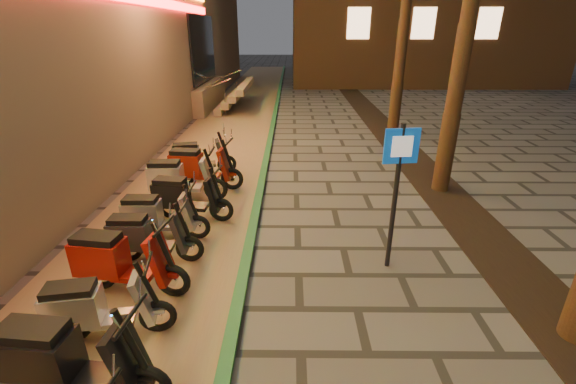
{
  "coord_description": "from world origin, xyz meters",
  "views": [
    {
      "loc": [
        -0.13,
        -1.94,
        3.74
      ],
      "look_at": [
        -0.18,
        4.0,
        1.2
      ],
      "focal_mm": 24.0,
      "sensor_mm": 36.0,
      "label": 1
    }
  ],
  "objects_px": {
    "scooter_7": "(117,261)",
    "scooter_10": "(183,197)",
    "scooter_8": "(145,236)",
    "scooter_9": "(156,216)",
    "scooter_13": "(196,157)",
    "scooter_5": "(64,360)",
    "pedestrian_sign": "(397,179)",
    "scooter_11": "(178,179)",
    "scooter_12": "(197,167)",
    "scooter_6": "(94,308)"
  },
  "relations": [
    {
      "from": "pedestrian_sign",
      "to": "scooter_7",
      "type": "relative_size",
      "value": 1.38
    },
    {
      "from": "scooter_8",
      "to": "scooter_13",
      "type": "xyz_separation_m",
      "value": [
        -0.08,
        4.22,
        0.04
      ]
    },
    {
      "from": "scooter_6",
      "to": "scooter_12",
      "type": "relative_size",
      "value": 0.86
    },
    {
      "from": "scooter_7",
      "to": "scooter_9",
      "type": "distance_m",
      "value": 1.6
    },
    {
      "from": "pedestrian_sign",
      "to": "scooter_8",
      "type": "xyz_separation_m",
      "value": [
        -4.13,
        0.11,
        -1.11
      ]
    },
    {
      "from": "scooter_5",
      "to": "scooter_9",
      "type": "distance_m",
      "value": 3.47
    },
    {
      "from": "pedestrian_sign",
      "to": "scooter_9",
      "type": "distance_m",
      "value": 4.42
    },
    {
      "from": "scooter_5",
      "to": "scooter_6",
      "type": "xyz_separation_m",
      "value": [
        -0.12,
        0.89,
        -0.07
      ]
    },
    {
      "from": "scooter_5",
      "to": "scooter_7",
      "type": "distance_m",
      "value": 1.89
    },
    {
      "from": "scooter_6",
      "to": "scooter_9",
      "type": "height_order",
      "value": "scooter_9"
    },
    {
      "from": "pedestrian_sign",
      "to": "scooter_5",
      "type": "bearing_deg",
      "value": -154.22
    },
    {
      "from": "scooter_11",
      "to": "scooter_12",
      "type": "bearing_deg",
      "value": 69.76
    },
    {
      "from": "scooter_5",
      "to": "scooter_13",
      "type": "xyz_separation_m",
      "value": [
        -0.21,
        6.92,
        -0.03
      ]
    },
    {
      "from": "scooter_5",
      "to": "scooter_11",
      "type": "relative_size",
      "value": 1.01
    },
    {
      "from": "scooter_10",
      "to": "scooter_13",
      "type": "distance_m",
      "value": 2.63
    },
    {
      "from": "pedestrian_sign",
      "to": "scooter_8",
      "type": "relative_size",
      "value": 1.57
    },
    {
      "from": "scooter_5",
      "to": "scooter_10",
      "type": "xyz_separation_m",
      "value": [
        0.12,
        4.31,
        -0.04
      ]
    },
    {
      "from": "pedestrian_sign",
      "to": "scooter_10",
      "type": "xyz_separation_m",
      "value": [
        -3.88,
        1.72,
        -1.08
      ]
    },
    {
      "from": "scooter_5",
      "to": "scooter_12",
      "type": "distance_m",
      "value": 6.04
    },
    {
      "from": "scooter_8",
      "to": "scooter_9",
      "type": "relative_size",
      "value": 0.98
    },
    {
      "from": "scooter_12",
      "to": "scooter_13",
      "type": "bearing_deg",
      "value": 111.5
    },
    {
      "from": "scooter_8",
      "to": "scooter_13",
      "type": "bearing_deg",
      "value": 91.08
    },
    {
      "from": "scooter_8",
      "to": "scooter_11",
      "type": "distance_m",
      "value": 2.56
    },
    {
      "from": "scooter_5",
      "to": "scooter_8",
      "type": "distance_m",
      "value": 2.7
    },
    {
      "from": "scooter_7",
      "to": "scooter_13",
      "type": "relative_size",
      "value": 1.05
    },
    {
      "from": "scooter_6",
      "to": "scooter_8",
      "type": "height_order",
      "value": "scooter_8"
    },
    {
      "from": "scooter_6",
      "to": "scooter_12",
      "type": "height_order",
      "value": "scooter_12"
    },
    {
      "from": "scooter_6",
      "to": "scooter_9",
      "type": "relative_size",
      "value": 0.99
    },
    {
      "from": "scooter_9",
      "to": "scooter_13",
      "type": "relative_size",
      "value": 0.94
    },
    {
      "from": "scooter_10",
      "to": "scooter_6",
      "type": "bearing_deg",
      "value": -87.34
    },
    {
      "from": "scooter_8",
      "to": "scooter_12",
      "type": "xyz_separation_m",
      "value": [
        0.15,
        3.34,
        0.08
      ]
    },
    {
      "from": "scooter_13",
      "to": "scooter_7",
      "type": "bearing_deg",
      "value": -103.12
    },
    {
      "from": "scooter_7",
      "to": "scooter_10",
      "type": "bearing_deg",
      "value": 89.7
    },
    {
      "from": "scooter_6",
      "to": "scooter_11",
      "type": "bearing_deg",
      "value": 81.72
    },
    {
      "from": "pedestrian_sign",
      "to": "scooter_9",
      "type": "height_order",
      "value": "pedestrian_sign"
    },
    {
      "from": "scooter_11",
      "to": "scooter_13",
      "type": "bearing_deg",
      "value": 87.71
    },
    {
      "from": "scooter_7",
      "to": "scooter_10",
      "type": "height_order",
      "value": "scooter_7"
    },
    {
      "from": "scooter_5",
      "to": "scooter_9",
      "type": "height_order",
      "value": "scooter_5"
    },
    {
      "from": "scooter_13",
      "to": "pedestrian_sign",
      "type": "bearing_deg",
      "value": -58.65
    },
    {
      "from": "scooter_8",
      "to": "scooter_11",
      "type": "xyz_separation_m",
      "value": [
        -0.12,
        2.55,
        0.07
      ]
    },
    {
      "from": "scooter_9",
      "to": "scooter_7",
      "type": "bearing_deg",
      "value": -92.16
    },
    {
      "from": "scooter_8",
      "to": "scooter_10",
      "type": "height_order",
      "value": "scooter_10"
    },
    {
      "from": "pedestrian_sign",
      "to": "scooter_11",
      "type": "relative_size",
      "value": 1.38
    },
    {
      "from": "scooter_8",
      "to": "scooter_12",
      "type": "relative_size",
      "value": 0.85
    },
    {
      "from": "scooter_9",
      "to": "scooter_13",
      "type": "xyz_separation_m",
      "value": [
        -0.02,
        3.45,
        0.03
      ]
    },
    {
      "from": "scooter_6",
      "to": "scooter_12",
      "type": "xyz_separation_m",
      "value": [
        0.15,
        5.14,
        0.08
      ]
    },
    {
      "from": "scooter_10",
      "to": "scooter_11",
      "type": "xyz_separation_m",
      "value": [
        -0.37,
        0.95,
        0.04
      ]
    },
    {
      "from": "scooter_6",
      "to": "scooter_7",
      "type": "distance_m",
      "value": 0.99
    },
    {
      "from": "scooter_5",
      "to": "scooter_10",
      "type": "relative_size",
      "value": 1.07
    },
    {
      "from": "pedestrian_sign",
      "to": "scooter_11",
      "type": "height_order",
      "value": "pedestrian_sign"
    }
  ]
}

